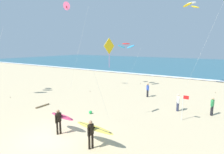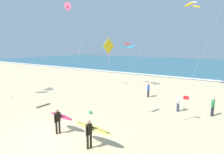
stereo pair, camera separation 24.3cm
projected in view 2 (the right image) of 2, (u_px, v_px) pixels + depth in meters
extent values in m
plane|color=#D1BA8E|center=(50.00, 136.00, 12.03)|extent=(160.00, 160.00, 0.00)
cube|color=#2D6075|center=(197.00, 64.00, 59.58)|extent=(160.00, 60.00, 0.08)
cube|color=white|center=(171.00, 77.00, 35.08)|extent=(160.00, 1.52, 0.01)
cylinder|color=black|center=(88.00, 142.00, 10.49)|extent=(0.13, 0.13, 0.88)
cylinder|color=black|center=(91.00, 141.00, 10.57)|extent=(0.13, 0.13, 0.88)
cube|color=black|center=(89.00, 129.00, 10.41)|extent=(0.21, 0.35, 0.60)
cube|color=white|center=(88.00, 128.00, 10.46)|extent=(0.02, 0.20, 0.32)
sphere|color=#A87A59|center=(89.00, 122.00, 10.34)|extent=(0.21, 0.21, 0.21)
cylinder|color=black|center=(86.00, 131.00, 10.23)|extent=(0.09, 0.09, 0.56)
cylinder|color=black|center=(91.00, 126.00, 10.59)|extent=(0.09, 0.09, 0.26)
cylinder|color=black|center=(92.00, 127.00, 10.72)|extent=(0.25, 0.09, 0.14)
ellipsoid|color=#EFD14C|center=(93.00, 128.00, 10.72)|extent=(2.57, 0.63, 0.26)
cube|color=#333333|center=(93.00, 127.00, 10.72)|extent=(2.25, 0.09, 0.17)
cube|color=#262628|center=(108.00, 133.00, 10.18)|extent=(0.12, 0.02, 0.14)
cylinder|color=black|center=(56.00, 128.00, 12.28)|extent=(0.13, 0.13, 0.88)
cylinder|color=black|center=(59.00, 127.00, 12.36)|extent=(0.13, 0.13, 0.88)
cube|color=black|center=(57.00, 117.00, 12.20)|extent=(0.22, 0.35, 0.60)
cube|color=blue|center=(56.00, 116.00, 12.25)|extent=(0.02, 0.20, 0.32)
sphere|color=brown|center=(57.00, 111.00, 12.13)|extent=(0.21, 0.21, 0.21)
cylinder|color=black|center=(55.00, 119.00, 12.01)|extent=(0.09, 0.09, 0.56)
cylinder|color=black|center=(60.00, 114.00, 12.38)|extent=(0.09, 0.09, 0.26)
cylinder|color=black|center=(60.00, 116.00, 12.51)|extent=(0.26, 0.09, 0.14)
ellipsoid|color=#D83359|center=(62.00, 116.00, 12.52)|extent=(1.93, 0.60, 0.26)
cube|color=#333333|center=(61.00, 116.00, 12.51)|extent=(1.67, 0.11, 0.17)
cube|color=#262628|center=(70.00, 119.00, 12.13)|extent=(0.12, 0.02, 0.14)
ellipsoid|color=#2D99DB|center=(123.00, 47.00, 27.30)|extent=(1.09, 1.47, 0.61)
ellipsoid|color=red|center=(127.00, 44.00, 26.34)|extent=(1.09, 1.48, 0.20)
ellipsoid|color=#2D99DB|center=(132.00, 47.00, 25.52)|extent=(1.09, 1.47, 0.61)
cylinder|color=silver|center=(135.00, 66.00, 27.68)|extent=(1.21, 2.72, 5.57)
cylinder|color=brown|center=(142.00, 83.00, 28.94)|extent=(0.06, 0.06, 0.10)
cylinder|color=brown|center=(12.00, 97.00, 21.16)|extent=(0.06, 0.06, 0.10)
ellipsoid|color=yellow|center=(197.00, 7.00, 24.90)|extent=(1.37, 0.95, 0.58)
ellipsoid|color=white|center=(193.00, 3.00, 24.22)|extent=(1.37, 0.95, 0.20)
ellipsoid|color=yellow|center=(189.00, 5.00, 23.66)|extent=(1.37, 0.95, 0.58)
cylinder|color=silver|center=(205.00, 48.00, 23.68)|extent=(3.78, 1.21, 10.92)
cylinder|color=brown|center=(217.00, 93.00, 23.08)|extent=(0.06, 0.06, 0.10)
cube|color=yellow|center=(109.00, 46.00, 13.62)|extent=(0.16, 1.17, 1.18)
cylinder|color=pink|center=(109.00, 61.00, 13.80)|extent=(0.02, 0.02, 0.99)
cylinder|color=silver|center=(101.00, 96.00, 13.56)|extent=(0.20, 1.73, 4.15)
cylinder|color=brown|center=(93.00, 127.00, 13.26)|extent=(0.06, 0.06, 0.10)
cone|color=pink|center=(68.00, 6.00, 23.32)|extent=(1.09, 0.56, 1.04)
cube|color=red|center=(68.00, 7.00, 23.34)|extent=(0.08, 0.37, 0.24)
cylinder|color=silver|center=(80.00, 50.00, 23.59)|extent=(3.13, 0.51, 10.50)
cylinder|color=brown|center=(91.00, 91.00, 23.83)|extent=(0.06, 0.06, 0.10)
cylinder|color=#2D334C|center=(178.00, 107.00, 16.58)|extent=(0.22, 0.22, 0.84)
cube|color=white|center=(178.00, 99.00, 16.47)|extent=(0.28, 0.36, 0.54)
sphere|color=beige|center=(179.00, 95.00, 16.40)|extent=(0.20, 0.20, 0.20)
cylinder|color=white|center=(179.00, 101.00, 16.28)|extent=(0.08, 0.08, 0.50)
cylinder|color=white|center=(178.00, 100.00, 16.68)|extent=(0.08, 0.08, 0.50)
cylinder|color=black|center=(212.00, 111.00, 15.48)|extent=(0.22, 0.22, 0.84)
cube|color=#339351|center=(213.00, 103.00, 15.36)|extent=(0.26, 0.36, 0.54)
sphere|color=tan|center=(213.00, 99.00, 15.30)|extent=(0.20, 0.20, 0.20)
cylinder|color=#339351|center=(212.00, 105.00, 15.24)|extent=(0.08, 0.08, 0.50)
cylinder|color=#339351|center=(214.00, 104.00, 15.51)|extent=(0.08, 0.08, 0.50)
cylinder|color=black|center=(148.00, 94.00, 21.27)|extent=(0.22, 0.22, 0.84)
cube|color=#3351B7|center=(148.00, 88.00, 21.15)|extent=(0.35, 0.35, 0.54)
sphere|color=#A87A59|center=(148.00, 84.00, 21.09)|extent=(0.20, 0.20, 0.20)
cylinder|color=#3351B7|center=(148.00, 88.00, 21.37)|extent=(0.08, 0.08, 0.50)
cylinder|color=#3351B7|center=(149.00, 89.00, 20.97)|extent=(0.08, 0.08, 0.50)
cylinder|color=silver|center=(182.00, 108.00, 14.43)|extent=(0.05, 0.05, 2.10)
cube|color=red|center=(186.00, 98.00, 14.17)|extent=(0.40, 0.02, 0.28)
sphere|color=green|center=(90.00, 112.00, 16.06)|extent=(0.28, 0.28, 0.28)
cylinder|color=#846B4C|center=(43.00, 105.00, 18.07)|extent=(0.18, 1.54, 0.15)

